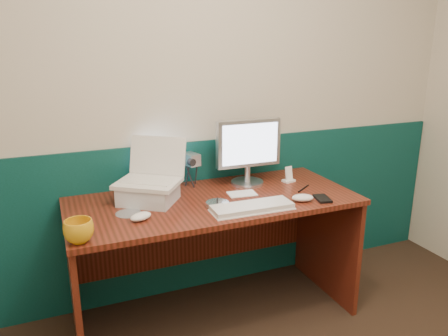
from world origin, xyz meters
name	(u,v)px	position (x,y,z in m)	size (l,w,h in m)	color
back_wall	(211,100)	(0.00, 1.75, 1.25)	(3.50, 0.04, 2.50)	beige
wainscot	(212,214)	(0.00, 1.74, 0.50)	(3.48, 0.02, 1.00)	#08362E
desk	(214,259)	(-0.13, 1.38, 0.38)	(1.60, 0.70, 0.75)	#3B160A
laptop_riser	(149,194)	(-0.47, 1.47, 0.80)	(0.28, 0.24, 0.10)	silver
laptop	(147,161)	(-0.47, 1.47, 0.98)	(0.33, 0.25, 0.27)	silver
monitor	(248,152)	(0.16, 1.55, 0.95)	(0.40, 0.11, 0.40)	#BABBBF
keyboard	(252,208)	(0.00, 1.15, 0.76)	(0.43, 0.14, 0.02)	silver
mouse_right	(303,198)	(0.31, 1.16, 0.77)	(0.12, 0.07, 0.04)	silver
mouse_left	(141,216)	(-0.57, 1.24, 0.77)	(0.12, 0.07, 0.04)	white
mug	(79,231)	(-0.87, 1.10, 0.80)	(0.13, 0.13, 0.10)	orange
camcorder	(191,170)	(-0.17, 1.64, 0.85)	(0.09, 0.13, 0.20)	silver
cd_spindle	(217,204)	(-0.15, 1.26, 0.76)	(0.12, 0.12, 0.03)	silver
cd_loose_a	(128,213)	(-0.61, 1.34, 0.75)	(0.13, 0.13, 0.00)	#B4BBC5
pen	(303,188)	(0.43, 1.33, 0.75)	(0.01, 0.01, 0.15)	black
papers	(242,194)	(0.05, 1.39, 0.75)	(0.16, 0.11, 0.00)	white
dock	(289,181)	(0.42, 1.49, 0.76)	(0.07, 0.05, 0.01)	white
music_player	(289,173)	(0.42, 1.49, 0.81)	(0.05, 0.01, 0.09)	white
pda	(322,199)	(0.43, 1.14, 0.76)	(0.07, 0.12, 0.01)	black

